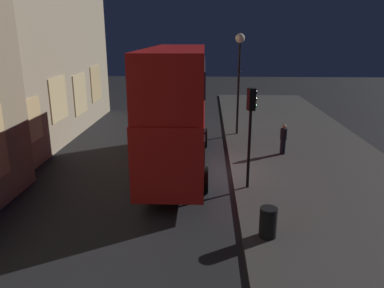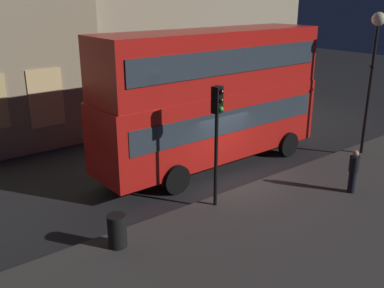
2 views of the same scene
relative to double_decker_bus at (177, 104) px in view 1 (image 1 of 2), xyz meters
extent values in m
plane|color=#232326|center=(-0.46, -1.82, -3.10)|extent=(80.00, 80.00, 0.00)
cube|color=#423F3D|center=(-0.46, -6.59, -3.04)|extent=(44.00, 8.14, 0.12)
cube|color=#F2D18C|center=(-0.42, 6.70, -0.79)|extent=(2.22, 0.06, 2.00)
cube|color=#F9E09E|center=(3.04, 6.70, -0.34)|extent=(2.22, 0.06, 2.34)
cube|color=#F9E09E|center=(6.50, 6.70, -0.62)|extent=(2.22, 0.06, 2.47)
cube|color=#F2D18C|center=(9.97, 6.70, -0.39)|extent=(2.22, 0.06, 2.47)
cube|color=red|center=(0.00, 0.00, -1.21)|extent=(10.14, 2.61, 2.70)
cube|color=red|center=(0.00, 0.00, 1.30)|extent=(9.94, 2.56, 2.33)
cube|color=#2D3842|center=(0.00, 0.00, -0.88)|extent=(9.33, 2.66, 0.90)
cube|color=#2D3842|center=(0.00, 0.00, 1.42)|extent=(9.33, 2.66, 0.90)
cube|color=#F2D84C|center=(5.00, 0.05, 1.94)|extent=(0.10, 1.50, 0.44)
sphere|color=white|center=(5.06, 0.87, -2.21)|extent=(0.24, 0.24, 0.24)
sphere|color=white|center=(5.08, -0.76, -2.21)|extent=(0.24, 0.24, 0.24)
cylinder|color=black|center=(3.42, 1.34, -2.56)|extent=(1.09, 0.25, 1.09)
cylinder|color=black|center=(3.45, -1.27, -2.56)|extent=(1.09, 0.25, 1.09)
cylinder|color=black|center=(-2.80, 1.27, -2.56)|extent=(1.09, 0.25, 1.09)
cylinder|color=black|center=(-2.77, -1.33, -2.56)|extent=(1.09, 0.25, 1.09)
cylinder|color=black|center=(-2.44, -3.06, -1.38)|extent=(0.12, 0.12, 3.20)
cube|color=black|center=(-2.44, -3.06, 0.64)|extent=(0.37, 0.33, 0.85)
sphere|color=black|center=(-2.40, -3.21, 0.91)|extent=(0.17, 0.17, 0.17)
sphere|color=black|center=(-2.40, -3.21, 0.64)|extent=(0.17, 0.17, 0.17)
sphere|color=green|center=(-2.40, -3.21, 0.37)|extent=(0.17, 0.17, 0.17)
cylinder|color=black|center=(6.11, -3.25, -0.21)|extent=(0.14, 0.14, 5.54)
torus|color=black|center=(6.11, -3.25, 0.88)|extent=(0.28, 0.28, 0.06)
sphere|color=#F9EFC6|center=(6.11, -3.25, 2.80)|extent=(0.56, 0.56, 0.56)
cylinder|color=black|center=(2.06, -5.33, -2.58)|extent=(0.28, 0.28, 0.80)
cylinder|color=black|center=(2.06, -5.33, -1.90)|extent=(0.35, 0.35, 0.56)
sphere|color=tan|center=(2.06, -5.33, -1.51)|extent=(0.22, 0.22, 0.22)
cylinder|color=black|center=(-6.28, -3.30, -2.50)|extent=(0.54, 0.54, 0.96)
camera|label=1|loc=(-16.57, -1.41, 3.04)|focal=34.66mm
camera|label=2|loc=(-11.34, -13.07, 3.74)|focal=41.09mm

